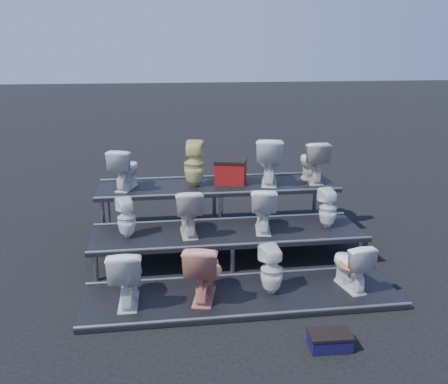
{
  "coord_description": "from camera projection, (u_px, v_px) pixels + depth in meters",
  "views": [
    {
      "loc": [
        -1.07,
        -7.2,
        3.24
      ],
      "look_at": [
        -0.05,
        0.1,
        1.08
      ],
      "focal_mm": 40.0,
      "sensor_mm": 36.0,
      "label": 1
    }
  ],
  "objects": [
    {
      "name": "toilet_8",
      "position": [
        125.0,
        169.0,
        8.58
      ],
      "size": [
        0.6,
        0.79,
        0.71
      ],
      "primitive_type": "imported",
      "rotation": [
        0.0,
        0.0,
        2.81
      ],
      "color": "white",
      "rests_on": "tier_back"
    },
    {
      "name": "red_crate",
      "position": [
        231.0,
        173.0,
        8.97
      ],
      "size": [
        0.63,
        0.56,
        0.38
      ],
      "primitive_type": "cube",
      "rotation": [
        0.0,
        0.0,
        -0.28
      ],
      "color": "maroon",
      "rests_on": "tier_back"
    },
    {
      "name": "toilet_4",
      "position": [
        126.0,
        218.0,
        7.48
      ],
      "size": [
        0.34,
        0.35,
        0.61
      ],
      "primitive_type": "imported",
      "rotation": [
        0.0,
        0.0,
        3.44
      ],
      "color": "white",
      "rests_on": "tier_mid"
    },
    {
      "name": "toilet_6",
      "position": [
        263.0,
        209.0,
        7.74
      ],
      "size": [
        0.51,
        0.75,
        0.71
      ],
      "primitive_type": "imported",
      "rotation": [
        0.0,
        0.0,
        2.97
      ],
      "color": "white",
      "rests_on": "tier_mid"
    },
    {
      "name": "toilet_9",
      "position": [
        194.0,
        164.0,
        8.73
      ],
      "size": [
        0.43,
        0.44,
        0.8
      ],
      "primitive_type": "imported",
      "rotation": [
        0.0,
        0.0,
        2.91
      ],
      "color": "#E0DA8B",
      "rests_on": "tier_back"
    },
    {
      "name": "tier_back",
      "position": [
        217.0,
        208.0,
        9.01
      ],
      "size": [
        4.2,
        1.2,
        0.86
      ],
      "primitive_type": "cube",
      "color": "black",
      "rests_on": "ground"
    },
    {
      "name": "toilet_7",
      "position": [
        328.0,
        208.0,
        7.9
      ],
      "size": [
        0.32,
        0.33,
        0.63
      ],
      "primitive_type": "imported",
      "rotation": [
        0.0,
        0.0,
        3.29
      ],
      "color": "white",
      "rests_on": "tier_mid"
    },
    {
      "name": "tier_front",
      "position": [
        242.0,
        296.0,
        6.66
      ],
      "size": [
        4.2,
        1.2,
        0.06
      ],
      "primitive_type": "cube",
      "color": "black",
      "rests_on": "ground"
    },
    {
      "name": "toilet_3",
      "position": [
        351.0,
        265.0,
        6.75
      ],
      "size": [
        0.49,
        0.72,
        0.68
      ],
      "primitive_type": "imported",
      "rotation": [
        0.0,
        0.0,
        3.32
      ],
      "color": "white",
      "rests_on": "tier_front"
    },
    {
      "name": "step_stool",
      "position": [
        330.0,
        342.0,
        5.54
      ],
      "size": [
        0.47,
        0.29,
        0.16
      ],
      "primitive_type": "cube",
      "rotation": [
        0.0,
        0.0,
        -0.04
      ],
      "color": "black",
      "rests_on": "ground"
    },
    {
      "name": "toilet_10",
      "position": [
        269.0,
        160.0,
        8.9
      ],
      "size": [
        0.65,
        0.91,
        0.84
      ],
      "primitive_type": "imported",
      "rotation": [
        0.0,
        0.0,
        2.91
      ],
      "color": "white",
      "rests_on": "tier_back"
    },
    {
      "name": "toilet_11",
      "position": [
        312.0,
        161.0,
        9.02
      ],
      "size": [
        0.45,
        0.76,
        0.76
      ],
      "primitive_type": "imported",
      "rotation": [
        0.0,
        0.0,
        3.17
      ],
      "color": "silver",
      "rests_on": "tier_back"
    },
    {
      "name": "tier_mid",
      "position": [
        228.0,
        245.0,
        7.84
      ],
      "size": [
        4.2,
        1.2,
        0.46
      ],
      "primitive_type": "cube",
      "color": "black",
      "rests_on": "ground"
    },
    {
      "name": "toilet_2",
      "position": [
        272.0,
        270.0,
        6.61
      ],
      "size": [
        0.36,
        0.37,
        0.66
      ],
      "primitive_type": "imported",
      "rotation": [
        0.0,
        0.0,
        3.38
      ],
      "color": "white",
      "rests_on": "tier_front"
    },
    {
      "name": "toilet_0",
      "position": [
        127.0,
        275.0,
        6.34
      ],
      "size": [
        0.45,
        0.76,
        0.77
      ],
      "primitive_type": "imported",
      "rotation": [
        0.0,
        0.0,
        3.12
      ],
      "color": "white",
      "rests_on": "tier_front"
    },
    {
      "name": "toilet_5",
      "position": [
        188.0,
        211.0,
        7.59
      ],
      "size": [
        0.43,
        0.73,
        0.73
      ],
      "primitive_type": "imported",
      "rotation": [
        0.0,
        0.0,
        3.18
      ],
      "color": "silver",
      "rests_on": "tier_mid"
    },
    {
      "name": "toilet_1",
      "position": [
        203.0,
        270.0,
        6.47
      ],
      "size": [
        0.61,
        0.85,
        0.79
      ],
      "primitive_type": "imported",
      "rotation": [
        0.0,
        0.0,
        2.91
      ],
      "color": "#E5977F",
      "rests_on": "tier_front"
    },
    {
      "name": "ground",
      "position": [
        228.0,
        259.0,
        7.9
      ],
      "size": [
        80.0,
        80.0,
        0.0
      ],
      "primitive_type": "plane",
      "color": "black",
      "rests_on": "ground"
    }
  ]
}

